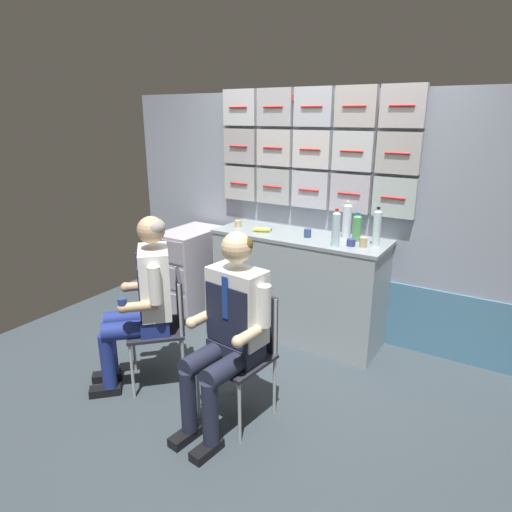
{
  "coord_description": "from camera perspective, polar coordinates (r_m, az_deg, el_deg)",
  "views": [
    {
      "loc": [
        1.58,
        -2.28,
        1.95
      ],
      "look_at": [
        -0.01,
        0.29,
        0.98
      ],
      "focal_mm": 31.09,
      "sensor_mm": 36.0,
      "label": 1
    }
  ],
  "objects": [
    {
      "name": "coffee_cup_spare",
      "position": [
        4.14,
        -2.33,
        4.23
      ],
      "size": [
        0.06,
        0.06,
        0.06
      ],
      "color": "tan",
      "rests_on": "galley_counter"
    },
    {
      "name": "espresso_cup_small",
      "position": [
        3.8,
        6.65,
        2.97
      ],
      "size": [
        0.06,
        0.06,
        0.07
      ],
      "color": "navy",
      "rests_on": "galley_counter"
    },
    {
      "name": "crew_member_left",
      "position": [
        3.29,
        -14.21,
        -4.91
      ],
      "size": [
        0.67,
        0.67,
        1.29
      ],
      "color": "black",
      "rests_on": "ground"
    },
    {
      "name": "folding_chair_right",
      "position": [
        2.98,
        -1.35,
        -10.91
      ],
      "size": [
        0.45,
        0.45,
        0.85
      ],
      "color": "#A8AAAF",
      "rests_on": "ground"
    },
    {
      "name": "paper_cup_tan",
      "position": [
        3.61,
        12.14,
        1.75
      ],
      "size": [
        0.07,
        0.07,
        0.06
      ],
      "color": "navy",
      "rests_on": "galley_counter"
    },
    {
      "name": "paper_cup_blue",
      "position": [
        3.59,
        13.64,
        1.76
      ],
      "size": [
        0.06,
        0.06,
        0.08
      ],
      "color": "tan",
      "rests_on": "galley_counter"
    },
    {
      "name": "water_bottle_short",
      "position": [
        3.64,
        15.29,
        3.59
      ],
      "size": [
        0.06,
        0.06,
        0.31
      ],
      "color": "silver",
      "rests_on": "galley_counter"
    },
    {
      "name": "ground",
      "position": [
        3.4,
        -2.54,
        -17.7
      ],
      "size": [
        4.8,
        4.8,
        0.04
      ],
      "primitive_type": "cube",
      "color": "#333C42"
    },
    {
      "name": "folding_chair_left",
      "position": [
        3.37,
        -11.25,
        -7.72
      ],
      "size": [
        0.57,
        0.57,
        0.85
      ],
      "color": "#A8AAAF",
      "rests_on": "ground"
    },
    {
      "name": "water_bottle_clear",
      "position": [
        3.83,
        11.63,
        4.53
      ],
      "size": [
        0.07,
        0.07,
        0.31
      ],
      "color": "silver",
      "rests_on": "galley_counter"
    },
    {
      "name": "galley_bulkhead",
      "position": [
        4.06,
        8.05,
        5.89
      ],
      "size": [
        4.2,
        0.14,
        2.18
      ],
      "color": "#929AAB",
      "rests_on": "ground"
    },
    {
      "name": "service_trolley",
      "position": [
        4.51,
        -8.31,
        -1.66
      ],
      "size": [
        0.4,
        0.65,
        0.87
      ],
      "color": "black",
      "rests_on": "ground"
    },
    {
      "name": "crew_member_right",
      "position": [
        2.79,
        -3.5,
        -8.74
      ],
      "size": [
        0.51,
        0.65,
        1.28
      ],
      "color": "black",
      "rests_on": "ground"
    },
    {
      "name": "water_bottle_tall",
      "position": [
        3.75,
        12.87,
        3.62
      ],
      "size": [
        0.07,
        0.07,
        0.24
      ],
      "color": "#4D9755",
      "rests_on": "galley_counter"
    },
    {
      "name": "galley_counter",
      "position": [
        4.03,
        5.42,
        -3.84
      ],
      "size": [
        1.54,
        0.53,
        0.95
      ],
      "color": "#949FA4",
      "rests_on": "ground"
    },
    {
      "name": "snack_banana",
      "position": [
        3.95,
        0.76,
        3.39
      ],
      "size": [
        0.17,
        0.1,
        0.04
      ],
      "color": "yellow",
      "rests_on": "galley_counter"
    },
    {
      "name": "water_bottle_blue_cap",
      "position": [
        3.54,
        10.25,
        3.49
      ],
      "size": [
        0.06,
        0.06,
        0.31
      ],
      "color": "silver",
      "rests_on": "galley_counter"
    }
  ]
}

